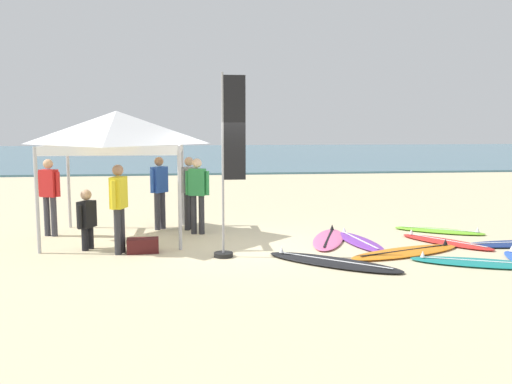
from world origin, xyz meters
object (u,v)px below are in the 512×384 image
surfboard_teal (481,263)px  person_blue (159,188)px  surfboard_black (333,262)px  person_green (197,191)px  canopy_tent (117,128)px  person_red (49,192)px  banner_flag (229,173)px  person_yellow (119,203)px  gear_bag_near_tent (143,246)px  surfboard_orange (406,252)px  person_grey (189,188)px  person_black (87,217)px  surfboard_pink (328,239)px  surfboard_purple (359,241)px  surfboard_red (446,242)px

surfboard_teal → person_blue: person_blue is taller
surfboard_black → person_green: size_ratio=1.42×
canopy_tent → person_blue: (0.82, 0.87, -1.40)m
canopy_tent → person_red: (-1.54, 0.34, -1.40)m
person_red → banner_flag: (3.82, -2.37, 0.59)m
person_yellow → gear_bag_near_tent: bearing=1.6°
surfboard_orange → person_grey: (-4.14, 2.94, 0.95)m
surfboard_teal → person_blue: (-5.82, 3.99, 0.95)m
person_black → banner_flag: bearing=-18.0°
surfboard_orange → person_green: 4.71m
surfboard_orange → banner_flag: banner_flag is taller
person_red → canopy_tent: bearing=-12.5°
person_black → banner_flag: size_ratio=0.35×
person_red → banner_flag: size_ratio=0.50×
surfboard_pink → banner_flag: 2.92m
surfboard_orange → surfboard_purple: 1.19m
canopy_tent → gear_bag_near_tent: 2.78m
gear_bag_near_tent → banner_flag: bearing=-17.2°
surfboard_black → person_blue: 4.96m
surfboard_red → person_yellow: person_yellow is taller
surfboard_black → person_red: (-5.60, 3.11, 0.95)m
canopy_tent → surfboard_pink: size_ratio=1.20×
canopy_tent → person_black: 2.12m
surfboard_black → person_green: (-2.36, 2.97, 0.95)m
surfboard_red → person_black: (-7.30, 0.26, 0.62)m
surfboard_orange → surfboard_purple: (-0.60, 1.03, 0.00)m
surfboard_pink → person_red: bearing=168.8°
person_black → gear_bag_near_tent: person_black is taller
surfboard_pink → surfboard_black: same height
canopy_tent → person_green: size_ratio=1.64×
person_green → person_grey: size_ratio=1.00×
person_black → gear_bag_near_tent: bearing=-19.3°
canopy_tent → person_green: canopy_tent is taller
surfboard_purple → person_grey: person_grey is taller
surfboard_orange → person_yellow: bearing=173.3°
surfboard_pink → banner_flag: (-2.19, -1.18, 1.54)m
canopy_tent → gear_bag_near_tent: bearing=-67.5°
surfboard_purple → canopy_tent: bearing=167.2°
canopy_tent → gear_bag_near_tent: canopy_tent is taller
surfboard_black → person_blue: (-3.24, 3.64, 0.95)m
banner_flag → surfboard_pink: bearing=28.3°
person_blue → person_green: bearing=-37.1°
surfboard_orange → banner_flag: 3.71m
banner_flag → gear_bag_near_tent: size_ratio=5.67×
canopy_tent → surfboard_pink: bearing=-10.7°
canopy_tent → person_blue: 1.84m
surfboard_orange → surfboard_purple: size_ratio=1.26×
canopy_tent → gear_bag_near_tent: size_ratio=4.68×
person_red → person_green: bearing=-2.4°
surfboard_purple → surfboard_teal: (1.60, -1.98, -0.00)m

